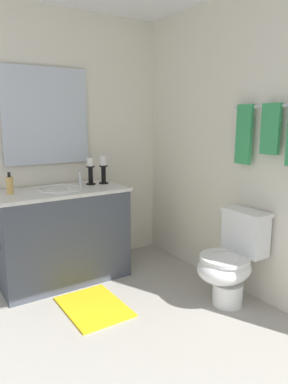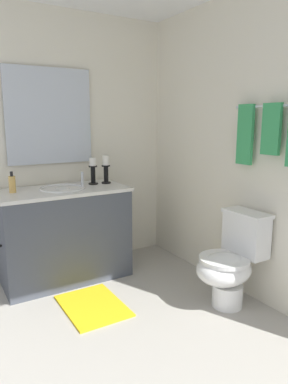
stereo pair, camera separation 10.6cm
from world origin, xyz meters
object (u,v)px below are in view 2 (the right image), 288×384
Objects in this scene: towel_center at (271,129)px; bath_mat at (93,306)px; towel_bar at (275,106)px; toilet at (231,262)px; soap_bottle at (12,184)px; towel_near_vanity at (245,135)px; sink_basin at (63,193)px; candle_holder_short at (93,170)px; mirror at (50,116)px; vanity_cabinet at (65,234)px; candle_holder_tall at (106,169)px.

towel_center is 1.91m from bath_mat.
toilet is at bearing -120.51° from towel_bar.
soap_bottle is 0.24× the size of toilet.
toilet is 1.25× the size of bath_mat.
towel_center is at bearing 0.00° from towel_near_vanity.
towel_near_vanity reaches higher than sink_basin.
towel_near_vanity is 0.25m from towel_center.
toilet is 1.05m from towel_center.
candle_holder_short is at bearing 91.78° from soap_bottle.
sink_basin is 0.46× the size of mirror.
mirror is 1.88× the size of towel_near_vanity.
mirror is 1.94m from towel_center.
soap_bottle is at bearing -88.22° from candle_holder_short.
soap_bottle is at bearing -130.40° from towel_bar.
towel_bar reaches higher than candle_holder_short.
mirror is (-0.28, -0.00, 0.67)m from sink_basin.
mirror is at bearing 179.99° from vanity_cabinet.
candle_holder_tall reaches higher than soap_bottle.
towel_bar reaches higher than soap_bottle.
bath_mat is at bearing -110.15° from towel_near_vanity.
vanity_cabinet is 1.97m from towel_center.
sink_basin is at bearing 0.20° from mirror.
towel_bar reaches higher than bath_mat.
towel_bar is 1.23× the size of bath_mat.
candle_holder_tall is (-0.06, 0.46, 0.18)m from sink_basin.
candle_holder_tall is at bearing 90.43° from soap_bottle.
soap_bottle is at bearing -89.57° from candle_holder_tall.
towel_near_vanity reaches higher than bath_mat.
mirror reaches higher than bath_mat.
vanity_cabinet is 3.12× the size of towel_center.
vanity_cabinet is 1.57× the size of towel_bar.
towel_near_vanity is at bearing 180.00° from towel_center.
towel_center is at bearing 36.08° from mirror.
towel_bar is at bearing 41.99° from sink_basin.
vanity_cabinet is 1.80m from towel_near_vanity.
vanity_cabinet is at bearing -180.00° from bath_mat.
vanity_cabinet is 1.92× the size of bath_mat.
toilet is at bearing -122.67° from towel_center.
sink_basin is 0.67× the size of bath_mat.
candle_holder_short is 1.24m from bath_mat.
vanity_cabinet is at bearing -137.99° from towel_bar.
sink_basin is 1.02m from bath_mat.
soap_bottle is (0.01, -0.87, -0.07)m from candle_holder_tall.
sink_basin is 0.43m from soap_bottle.
candle_holder_short is at bearing 102.85° from vanity_cabinet.
candle_holder_tall is at bearing -158.36° from toilet.
sink_basin is at bearing -132.43° from towel_near_vanity.
towel_center is at bearing 49.27° from soap_bottle.
bath_mat is (0.91, -0.00, -1.47)m from mirror.
vanity_cabinet is at bearing -0.01° from mirror.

